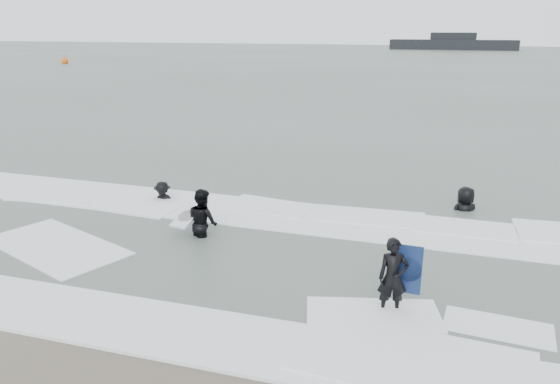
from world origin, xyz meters
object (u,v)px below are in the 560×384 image
(vessel_horizon, at_px, (453,44))
(buoy, at_px, (65,61))
(surfer_breaker, at_px, (163,201))
(surfer_right_far, at_px, (465,211))
(surfer_wading, at_px, (203,236))
(surfer_centre, at_px, (390,313))

(vessel_horizon, bearing_deg, buoy, -127.15)
(surfer_breaker, bearing_deg, vessel_horizon, 80.84)
(surfer_right_far, bearing_deg, surfer_wading, 4.11)
(buoy, bearing_deg, surfer_centre, -46.89)
(surfer_wading, distance_m, buoy, 75.37)
(surfer_wading, height_order, surfer_right_far, surfer_right_far)
(surfer_centre, relative_size, surfer_right_far, 0.82)
(surfer_wading, bearing_deg, surfer_centre, -174.35)
(surfer_wading, distance_m, vessel_horizon, 126.95)
(surfer_wading, bearing_deg, surfer_breaker, -10.93)
(surfer_right_far, bearing_deg, surfer_breaker, -16.90)
(surfer_right_far, height_order, vessel_horizon, vessel_horizon)
(vessel_horizon, bearing_deg, surfer_centre, -89.18)
(surfer_right_far, distance_m, buoy, 76.92)
(surfer_wading, xyz_separation_m, surfer_right_far, (6.66, 4.35, 0.00))
(surfer_centre, distance_m, vessel_horizon, 129.50)
(buoy, bearing_deg, vessel_horizon, 52.85)
(surfer_breaker, distance_m, buoy, 71.89)
(surfer_wading, relative_size, surfer_breaker, 1.24)
(vessel_horizon, bearing_deg, surfer_wading, -91.55)
(surfer_right_far, height_order, buoy, buoy)
(surfer_centre, relative_size, buoy, 0.96)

